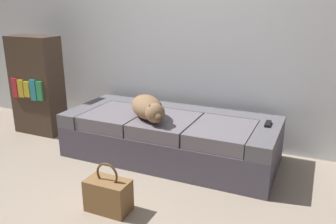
{
  "coord_description": "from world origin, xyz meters",
  "views": [
    {
      "loc": [
        1.26,
        -1.77,
        1.46
      ],
      "look_at": [
        0.0,
        1.04,
        0.48
      ],
      "focal_mm": 37.31,
      "sensor_mm": 36.0,
      "label": 1
    }
  ],
  "objects_px": {
    "bookshelf": "(37,86)",
    "handbag": "(108,195)",
    "tv_remote": "(268,124)",
    "couch": "(170,137)",
    "dog_tan": "(149,108)"
  },
  "relations": [
    {
      "from": "bookshelf",
      "to": "handbag",
      "type": "bearing_deg",
      "value": -32.94
    },
    {
      "from": "tv_remote",
      "to": "handbag",
      "type": "relative_size",
      "value": 0.4
    },
    {
      "from": "couch",
      "to": "handbag",
      "type": "relative_size",
      "value": 5.29
    },
    {
      "from": "handbag",
      "to": "bookshelf",
      "type": "relative_size",
      "value": 0.34
    },
    {
      "from": "tv_remote",
      "to": "couch",
      "type": "bearing_deg",
      "value": -174.35
    },
    {
      "from": "handbag",
      "to": "tv_remote",
      "type": "bearing_deg",
      "value": 50.6
    },
    {
      "from": "bookshelf",
      "to": "dog_tan",
      "type": "bearing_deg",
      "value": -7.83
    },
    {
      "from": "tv_remote",
      "to": "bookshelf",
      "type": "bearing_deg",
      "value": -179.79
    },
    {
      "from": "couch",
      "to": "bookshelf",
      "type": "xyz_separation_m",
      "value": [
        -1.66,
        0.04,
        0.34
      ]
    },
    {
      "from": "dog_tan",
      "to": "bookshelf",
      "type": "height_order",
      "value": "bookshelf"
    },
    {
      "from": "dog_tan",
      "to": "tv_remote",
      "type": "height_order",
      "value": "dog_tan"
    },
    {
      "from": "couch",
      "to": "tv_remote",
      "type": "relative_size",
      "value": 13.33
    },
    {
      "from": "couch",
      "to": "bookshelf",
      "type": "distance_m",
      "value": 1.69
    },
    {
      "from": "couch",
      "to": "handbag",
      "type": "distance_m",
      "value": 1.02
    },
    {
      "from": "tv_remote",
      "to": "dog_tan",
      "type": "bearing_deg",
      "value": -165.99
    }
  ]
}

